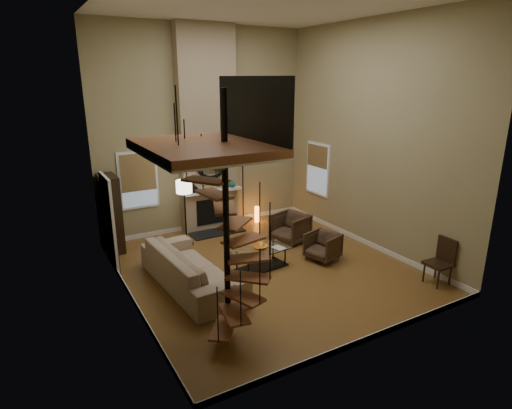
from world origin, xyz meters
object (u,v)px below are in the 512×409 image
armchair_near (292,227)px  floor_lamp (184,192)px  sofa (190,268)px  hutch (111,214)px  side_chair (442,259)px  armchair_far (324,245)px  coffee_table (261,256)px  accent_lamp (257,214)px

armchair_near → floor_lamp: (-2.55, 1.07, 1.06)m
sofa → floor_lamp: floor_lamp is taller
hutch → sofa: bearing=-70.3°
armchair_near → side_chair: side_chair is taller
armchair_far → sofa: bearing=-112.5°
armchair_near → coffee_table: 1.92m
armchair_far → accent_lamp: 3.10m
armchair_far → hutch: bearing=-142.8°
side_chair → armchair_far: bearing=122.5°
hutch → armchair_near: size_ratio=2.27×
side_chair → hutch: bearing=137.0°
sofa → armchair_near: (3.28, 1.08, -0.04)m
accent_lamp → side_chair: size_ratio=0.47×
floor_lamp → side_chair: bearing=-49.9°
sofa → side_chair: 5.23m
hutch → floor_lamp: bearing=-19.2°
hutch → floor_lamp: (1.70, -0.59, 0.46)m
armchair_far → floor_lamp: floor_lamp is taller
sofa → floor_lamp: 2.48m
armchair_far → side_chair: bearing=15.6°
coffee_table → armchair_far: bearing=-11.3°
sofa → armchair_near: size_ratio=3.44×
armchair_near → accent_lamp: (-0.11, 1.70, -0.10)m
armchair_near → accent_lamp: armchair_near is taller
hutch → armchair_near: (4.26, -1.66, -0.60)m
hutch → armchair_far: bearing=-36.0°
sofa → coffee_table: 1.69m
coffee_table → floor_lamp: floor_lamp is taller
armchair_near → floor_lamp: floor_lamp is taller
accent_lamp → armchair_near: bearing=-86.4°
floor_lamp → accent_lamp: bearing=14.4°
armchair_far → accent_lamp: bearing=164.4°
armchair_far → floor_lamp: bearing=-151.3°
armchair_far → armchair_near: bearing=161.6°
armchair_near → coffee_table: armchair_near is taller
armchair_near → floor_lamp: 2.97m
armchair_far → coffee_table: bearing=-118.2°
armchair_far → floor_lamp: (-2.52, 2.47, 1.06)m
sofa → accent_lamp: size_ratio=6.13×
armchair_near → floor_lamp: bearing=-128.9°
coffee_table → accent_lamp: 3.15m
sofa → accent_lamp: bearing=-52.9°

